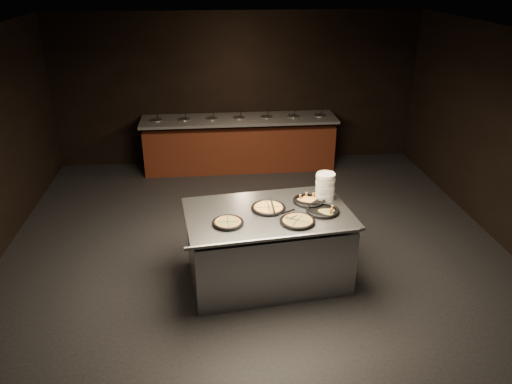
# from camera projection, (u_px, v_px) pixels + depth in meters

# --- Properties ---
(room) EXTENTS (7.02, 8.02, 2.92)m
(room) POSITION_uv_depth(u_px,v_px,m) (259.00, 165.00, 6.01)
(room) COLOR black
(room) RESTS_ON ground
(salad_bar) EXTENTS (3.70, 0.83, 1.18)m
(salad_bar) POSITION_uv_depth(u_px,v_px,m) (240.00, 147.00, 9.65)
(salad_bar) COLOR #581E14
(salad_bar) RESTS_ON ground
(serving_counter) EXTENTS (2.10, 1.47, 0.95)m
(serving_counter) POSITION_uv_depth(u_px,v_px,m) (268.00, 248.00, 6.19)
(serving_counter) COLOR #AAADB2
(serving_counter) RESTS_ON ground
(plate_stack) EXTENTS (0.24, 0.24, 0.33)m
(plate_stack) POSITION_uv_depth(u_px,v_px,m) (325.00, 186.00, 6.27)
(plate_stack) COLOR white
(plate_stack) RESTS_ON serving_counter
(pan_veggie_whole) EXTENTS (0.37, 0.37, 0.04)m
(pan_veggie_whole) POSITION_uv_depth(u_px,v_px,m) (228.00, 222.00, 5.70)
(pan_veggie_whole) COLOR black
(pan_veggie_whole) RESTS_ON serving_counter
(pan_cheese_whole) EXTENTS (0.42, 0.42, 0.04)m
(pan_cheese_whole) POSITION_uv_depth(u_px,v_px,m) (268.00, 208.00, 6.05)
(pan_cheese_whole) COLOR black
(pan_cheese_whole) RESTS_ON serving_counter
(pan_cheese_slices_a) EXTENTS (0.40, 0.40, 0.04)m
(pan_cheese_slices_a) POSITION_uv_depth(u_px,v_px,m) (309.00, 200.00, 6.23)
(pan_cheese_slices_a) COLOR black
(pan_cheese_slices_a) RESTS_ON serving_counter
(pan_cheese_slices_b) EXTENTS (0.41, 0.41, 0.04)m
(pan_cheese_slices_b) POSITION_uv_depth(u_px,v_px,m) (298.00, 221.00, 5.74)
(pan_cheese_slices_b) COLOR black
(pan_cheese_slices_b) RESTS_ON serving_counter
(pan_veggie_slices) EXTENTS (0.40, 0.40, 0.04)m
(pan_veggie_slices) POSITION_uv_depth(u_px,v_px,m) (323.00, 211.00, 5.98)
(pan_veggie_slices) COLOR black
(pan_veggie_slices) RESTS_ON serving_counter
(server_left) EXTENTS (0.11, 0.32, 0.16)m
(server_left) POSITION_uv_depth(u_px,v_px,m) (271.00, 205.00, 5.99)
(server_left) COLOR #AAADB2
(server_left) RESTS_ON serving_counter
(server_right) EXTENTS (0.30, 0.22, 0.16)m
(server_right) POSITION_uv_depth(u_px,v_px,m) (290.00, 215.00, 5.75)
(server_right) COLOR #AAADB2
(server_right) RESTS_ON serving_counter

